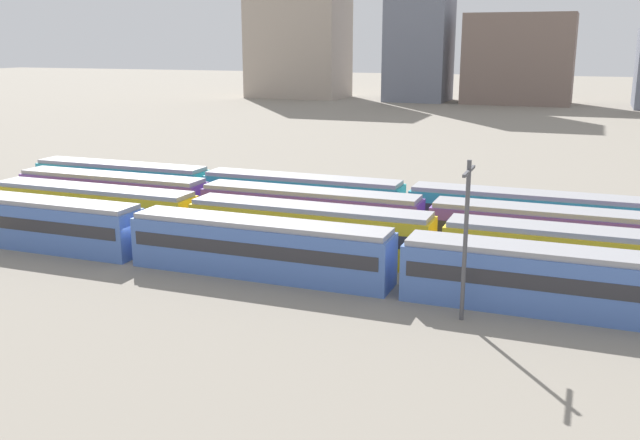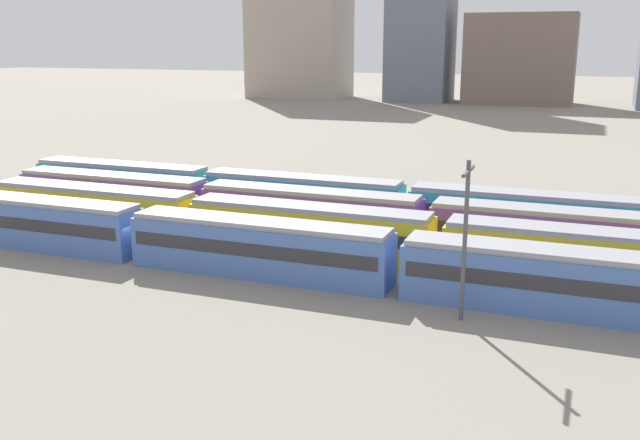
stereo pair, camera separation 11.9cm
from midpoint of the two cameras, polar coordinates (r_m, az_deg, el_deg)
The scene contains 6 objects.
ground_plane at distance 58.97m, azimuth -10.94°, elevation -0.91°, with size 600.00×600.00×0.00m, color gray.
train_track_1 at distance 47.46m, azimuth 20.74°, elevation -2.89°, with size 93.60×3.06×3.75m.
train_track_3 at distance 62.05m, azimuth -1.55°, elevation 1.90°, with size 55.80×3.06×3.75m.
catenary_pole_2 at distance 39.09m, azimuth 11.57°, elevation -0.99°, with size 0.24×3.20×9.01m.
distant_building_0 at distance 201.27m, azimuth -1.78°, elevation 16.42°, with size 25.78×17.52×46.17m, color #A89989.
distant_building_2 at distance 186.50m, azimuth 15.69°, elevation 12.37°, with size 26.20×15.11×21.93m, color #7A665B.
Camera 1 is at (30.41, -40.42, 15.04)m, focal length 39.74 mm.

